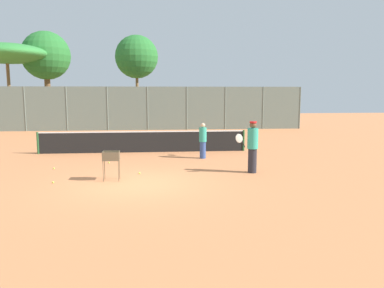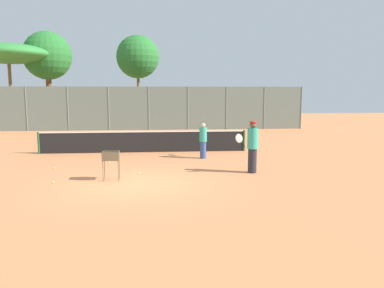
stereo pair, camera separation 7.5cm
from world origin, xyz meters
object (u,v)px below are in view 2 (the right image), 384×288
object	(u,v)px
ball_cart	(111,158)
parked_car	(169,120)
player_red_cap	(252,146)
player_white_outfit	(203,140)
tennis_net	(144,141)

from	to	relation	value
ball_cart	parked_car	world-z (taller)	parked_car
player_red_cap	parked_car	distance (m)	18.84
player_white_outfit	ball_cart	xyz separation A→B (m)	(-3.66, -4.00, -0.07)
player_red_cap	ball_cart	distance (m)	5.17
player_red_cap	ball_cart	size ratio (longest dim) A/B	1.92
tennis_net	parked_car	xyz separation A→B (m)	(1.67, 13.44, 0.10)
player_white_outfit	ball_cart	bearing A→B (deg)	141.06
parked_car	player_red_cap	bearing A→B (deg)	-82.28
parked_car	ball_cart	bearing A→B (deg)	-97.56
tennis_net	parked_car	bearing A→B (deg)	82.92
ball_cart	parked_car	bearing A→B (deg)	82.44
tennis_net	player_red_cap	distance (m)	6.72
player_red_cap	ball_cart	xyz separation A→B (m)	(-5.11, -0.76, -0.23)
player_red_cap	parked_car	bearing A→B (deg)	-97.19
tennis_net	ball_cart	world-z (taller)	tennis_net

